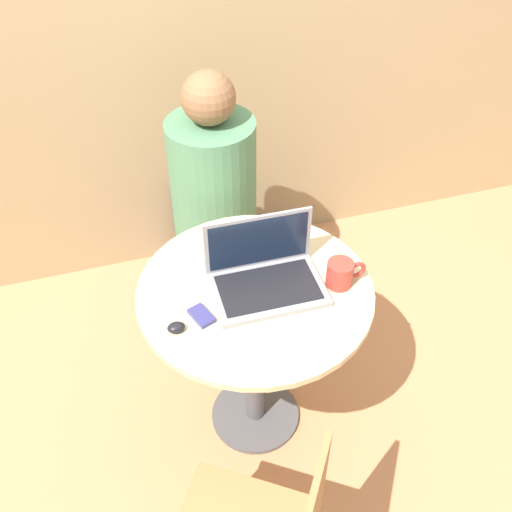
# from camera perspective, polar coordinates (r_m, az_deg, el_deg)

# --- Properties ---
(ground_plane) EXTENTS (12.00, 12.00, 0.00)m
(ground_plane) POSITION_cam_1_polar(r_m,az_deg,el_deg) (2.60, -0.07, -14.92)
(ground_plane) COLOR tan
(back_wall) EXTENTS (7.00, 0.05, 2.60)m
(back_wall) POSITION_cam_1_polar(r_m,az_deg,el_deg) (2.68, -7.86, 22.50)
(back_wall) COLOR tan
(back_wall) RESTS_ON ground_plane
(round_table) EXTENTS (0.80, 0.80, 0.76)m
(round_table) POSITION_cam_1_polar(r_m,az_deg,el_deg) (2.13, -0.08, -6.21)
(round_table) COLOR #4C4C51
(round_table) RESTS_ON ground_plane
(laptop) EXTENTS (0.38, 0.26, 0.23)m
(laptop) POSITION_cam_1_polar(r_m,az_deg,el_deg) (2.00, 0.86, -1.76)
(laptop) COLOR gray
(laptop) RESTS_ON round_table
(cell_phone) EXTENTS (0.08, 0.10, 0.02)m
(cell_phone) POSITION_cam_1_polar(r_m,az_deg,el_deg) (1.93, -5.21, -5.68)
(cell_phone) COLOR navy
(cell_phone) RESTS_ON round_table
(computer_mouse) EXTENTS (0.06, 0.04, 0.03)m
(computer_mouse) POSITION_cam_1_polar(r_m,az_deg,el_deg) (1.89, -7.62, -6.76)
(computer_mouse) COLOR black
(computer_mouse) RESTS_ON round_table
(coffee_cup) EXTENTS (0.14, 0.09, 0.09)m
(coffee_cup) POSITION_cam_1_polar(r_m,az_deg,el_deg) (2.02, 8.12, -1.65)
(coffee_cup) COLOR #B2382D
(coffee_cup) RESTS_ON round_table
(person_seated) EXTENTS (0.39, 0.57, 1.23)m
(person_seated) POSITION_cam_1_polar(r_m,az_deg,el_deg) (2.70, -4.05, 3.72)
(person_seated) COLOR #3D4766
(person_seated) RESTS_ON ground_plane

